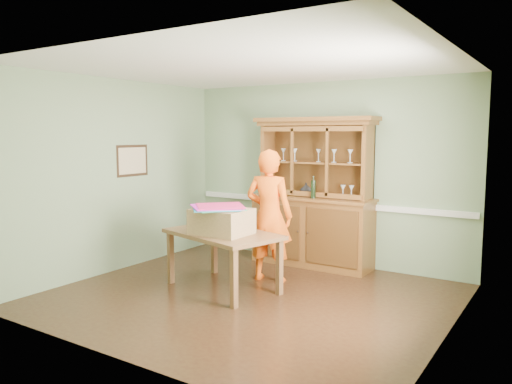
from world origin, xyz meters
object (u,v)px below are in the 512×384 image
Objects in this scene: china_hutch at (313,214)px; dining_table at (223,239)px; cardboard_box at (222,221)px; person at (269,216)px.

dining_table is (-0.42, -1.67, -0.13)m from china_hutch.
dining_table is at bearing 120.70° from cardboard_box.
dining_table is at bearing -104.00° from china_hutch.
cardboard_box is 0.75m from person.
china_hutch is 1.35× the size of dining_table.
person is at bearing 71.29° from cardboard_box.
person is (0.30, 0.62, 0.23)m from dining_table.
person reaches higher than dining_table.
china_hutch is 1.80m from cardboard_box.
person is at bearing 79.36° from dining_table.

